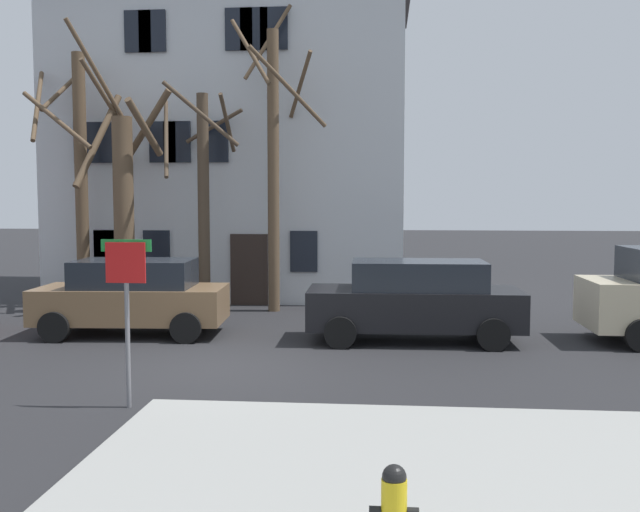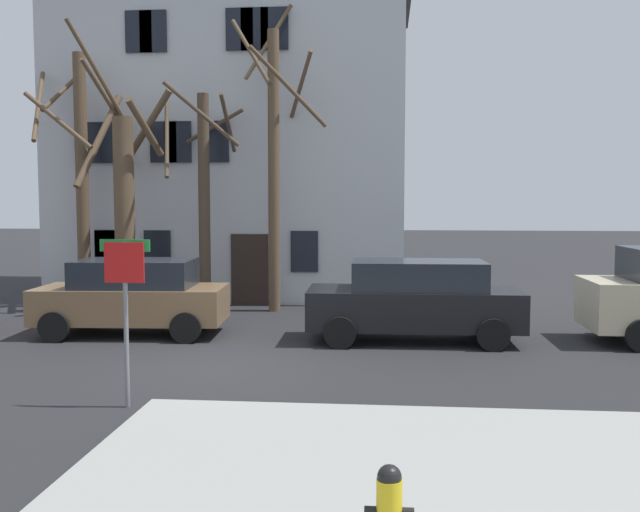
% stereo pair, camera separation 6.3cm
% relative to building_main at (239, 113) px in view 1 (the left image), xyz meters
% --- Properties ---
extents(ground_plane, '(120.00, 120.00, 0.00)m').
position_rel_building_main_xyz_m(ground_plane, '(1.89, -11.06, -6.03)').
color(ground_plane, '#262628').
extents(building_main, '(11.47, 7.34, 11.85)m').
position_rel_building_main_xyz_m(building_main, '(0.00, 0.00, 0.00)').
color(building_main, silver).
rests_on(building_main, ground_plane).
extents(tree_bare_near, '(2.74, 2.43, 7.95)m').
position_rel_building_main_xyz_m(tree_bare_near, '(-3.75, -4.33, -1.98)').
color(tree_bare_near, brown).
rests_on(tree_bare_near, ground_plane).
extents(tree_bare_mid, '(2.55, 2.29, 6.20)m').
position_rel_building_main_xyz_m(tree_bare_mid, '(-2.22, -4.95, -3.01)').
color(tree_bare_mid, brown).
rests_on(tree_bare_mid, ground_plane).
extents(tree_bare_far, '(2.48, 2.30, 6.20)m').
position_rel_building_main_xyz_m(tree_bare_far, '(-0.09, -4.63, -2.68)').
color(tree_bare_far, '#4C3D2D').
rests_on(tree_bare_far, ground_plane).
extents(tree_bare_end, '(2.69, 2.66, 8.61)m').
position_rel_building_main_xyz_m(tree_bare_end, '(1.89, -4.53, -1.78)').
color(tree_bare_end, brown).
rests_on(tree_bare_end, ground_plane).
extents(car_brown_wagon, '(4.34, 2.23, 1.74)m').
position_rel_building_main_xyz_m(car_brown_wagon, '(-0.81, -8.29, -5.13)').
color(car_brown_wagon, brown).
rests_on(car_brown_wagon, ground_plane).
extents(car_black_wagon, '(4.65, 2.07, 1.78)m').
position_rel_building_main_xyz_m(car_black_wagon, '(5.61, -8.43, -5.11)').
color(car_black_wagon, black).
rests_on(car_black_wagon, ground_plane).
extents(fire_hydrant, '(0.42, 0.22, 0.76)m').
position_rel_building_main_xyz_m(fire_hydrant, '(5.00, -18.05, -5.52)').
color(fire_hydrant, gold).
rests_on(fire_hydrant, sidewalk_slab).
extents(street_sign_pole, '(0.76, 0.07, 2.52)m').
position_rel_building_main_xyz_m(street_sign_pole, '(1.12, -13.81, -4.26)').
color(street_sign_pole, slate).
rests_on(street_sign_pole, ground_plane).
extents(bicycle_leaning, '(1.75, 0.18, 1.03)m').
position_rel_building_main_xyz_m(bicycle_leaning, '(-3.67, -4.67, -5.66)').
color(bicycle_leaning, black).
rests_on(bicycle_leaning, ground_plane).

